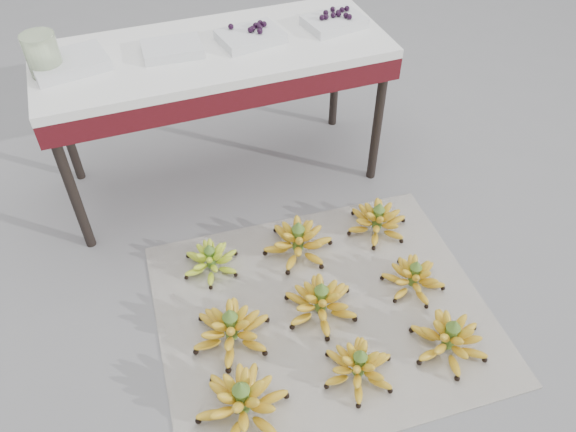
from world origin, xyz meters
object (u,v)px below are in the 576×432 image
object	(u,v)px
bunch_front_right	(449,339)
tray_far_right	(334,21)
bunch_front_left	(242,402)
bunch_back_center	(298,241)
tray_left	(172,49)
bunch_back_right	(377,221)
bunch_mid_left	(231,329)
newspaper_mat	(323,311)
bunch_back_left	(211,260)
bunch_mid_center	(321,302)
bunch_mid_right	(414,278)
tray_right	(251,36)
bunch_front_center	(359,367)
vendor_table	(215,64)
tray_far_left	(69,63)
glass_jar	(43,55)

from	to	relation	value
bunch_front_right	tray_far_right	distance (m)	1.38
bunch_front_left	tray_far_right	xyz separation A→B (m)	(0.81, 1.20, 0.64)
bunch_back_center	tray_left	size ratio (longest dim) A/B	1.41
bunch_back_center	bunch_back_right	distance (m)	0.37
bunch_mid_left	bunch_back_right	distance (m)	0.82
newspaper_mat	bunch_back_left	bearing A→B (deg)	134.52
bunch_back_center	tray_far_right	xyz separation A→B (m)	(0.38, 0.59, 0.64)
bunch_front_right	bunch_mid_center	distance (m)	0.48
newspaper_mat	bunch_mid_left	distance (m)	0.37
bunch_back_left	tray_left	world-z (taller)	tray_left
bunch_mid_left	bunch_mid_center	world-z (taller)	bunch_mid_left
bunch_mid_right	tray_right	xyz separation A→B (m)	(-0.36, 0.92, 0.65)
bunch_back_right	bunch_front_center	bearing A→B (deg)	-108.59
bunch_mid_left	bunch_mid_right	world-z (taller)	bunch_mid_left
bunch_front_center	bunch_mid_center	world-z (taller)	bunch_mid_center
bunch_front_right	bunch_mid_right	bearing A→B (deg)	83.93
bunch_back_left	vendor_table	distance (m)	0.81
bunch_front_left	bunch_back_left	world-z (taller)	bunch_front_left
newspaper_mat	bunch_mid_right	bearing A→B (deg)	-1.45
newspaper_mat	vendor_table	world-z (taller)	vendor_table
bunch_mid_center	tray_far_left	world-z (taller)	tray_far_left
bunch_front_left	tray_far_left	xyz separation A→B (m)	(-0.29, 1.22, 0.64)
bunch_front_center	tray_right	xyz separation A→B (m)	(0.01, 1.20, 0.65)
tray_left	bunch_front_center	bearing A→B (deg)	-75.63
bunch_mid_left	tray_right	world-z (taller)	tray_right
tray_far_left	bunch_back_left	bearing A→B (deg)	-59.25
bunch_front_center	bunch_back_right	xyz separation A→B (m)	(0.38, 0.62, 0.00)
newspaper_mat	bunch_front_center	xyz separation A→B (m)	(0.01, -0.30, 0.06)
bunch_front_right	tray_left	world-z (taller)	tray_left
bunch_mid_right	glass_jar	xyz separation A→B (m)	(-1.16, 0.93, 0.71)
tray_far_left	glass_jar	size ratio (longest dim) A/B	1.95
bunch_back_left	tray_far_right	xyz separation A→B (m)	(0.75, 0.56, 0.66)
bunch_back_left	tray_far_left	distance (m)	0.94
newspaper_mat	tray_left	world-z (taller)	tray_left
bunch_back_right	glass_jar	size ratio (longest dim) A/B	2.03
tray_far_left	tray_far_right	world-z (taller)	tray_far_right
newspaper_mat	tray_far_left	distance (m)	1.36
vendor_table	tray_far_right	xyz separation A→B (m)	(0.54, 0.00, 0.10)
bunch_back_left	tray_left	size ratio (longest dim) A/B	1.13
bunch_back_right	tray_far_left	bearing A→B (deg)	163.57
bunch_mid_center	tray_right	bearing A→B (deg)	77.22
newspaper_mat	bunch_back_center	size ratio (longest dim) A/B	3.64
tray_far_left	tray_far_right	distance (m)	1.09
bunch_mid_right	glass_jar	bearing A→B (deg)	139.32
bunch_back_right	tray_far_right	distance (m)	0.88
bunch_front_left	bunch_mid_left	bearing A→B (deg)	91.61
tray_right	glass_jar	world-z (taller)	glass_jar
bunch_mid_left	tray_far_left	size ratio (longest dim) A/B	1.00
bunch_back_right	tray_right	bearing A→B (deg)	135.17
bunch_mid_left	bunch_mid_center	bearing A→B (deg)	3.28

